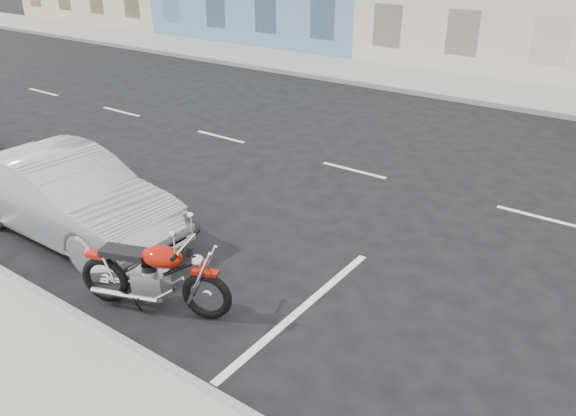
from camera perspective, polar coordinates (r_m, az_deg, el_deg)
name	(u,v)px	position (r m, az deg, el deg)	size (l,w,h in m)	color
ground	(439,192)	(11.94, 15.06, 1.60)	(120.00, 120.00, 0.00)	black
sidewalk_far	(401,78)	(21.43, 11.42, 12.83)	(80.00, 3.40, 0.15)	gray
curb_far	(379,87)	(19.93, 9.28, 12.05)	(80.00, 0.12, 0.16)	gray
motorcycle	(208,286)	(7.64, -8.10, -7.87)	(2.17, 1.04, 1.14)	black
sedan_silver	(68,195)	(10.32, -21.44, 1.19)	(1.55, 4.45, 1.47)	#A0A4A7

